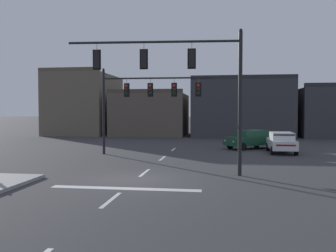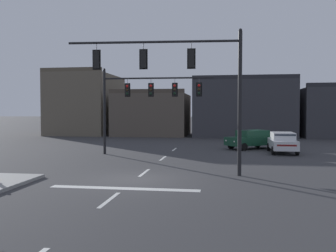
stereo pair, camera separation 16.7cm
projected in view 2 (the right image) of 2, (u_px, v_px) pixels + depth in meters
ground_plane at (135, 180)px, 17.40m from camera, size 400.00×400.00×0.00m
stop_bar_paint at (124, 188)px, 15.42m from camera, size 6.40×0.50×0.01m
lane_centreline at (144, 173)px, 19.37m from camera, size 0.16×26.40×0.01m
signal_mast_near_side at (184, 74)px, 18.52m from camera, size 8.78×0.76×7.33m
signal_mast_far_side at (143, 95)px, 27.38m from camera, size 8.28×0.50×6.46m
car_lot_nearside at (251, 139)px, 31.60m from camera, size 4.63×4.01×1.61m
car_lot_middle at (282, 142)px, 28.51m from camera, size 1.96×4.47×1.61m
building_row at (232, 110)px, 48.82m from camera, size 54.02×11.46×8.82m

